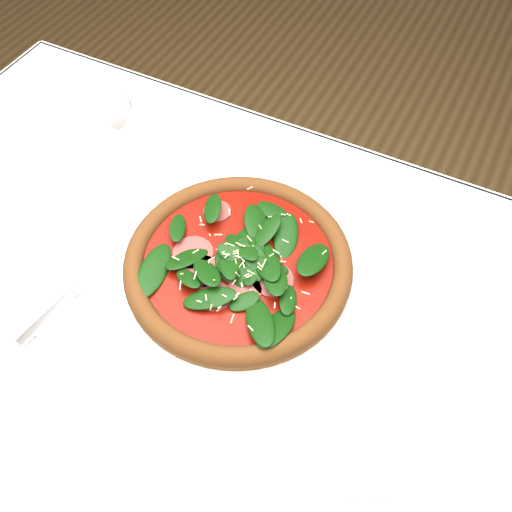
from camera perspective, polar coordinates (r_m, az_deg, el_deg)
The scene contains 8 objects.
ground at distance 1.51m, azimuth -3.86°, elevation -19.57°, with size 6.00×6.00×0.00m, color brown.
dining_table at distance 0.91m, azimuth -6.11°, elevation -7.53°, with size 1.21×0.81×0.75m.
plate at distance 0.83m, azimuth -1.77°, elevation -1.35°, with size 0.38×0.38×0.02m.
pizza at distance 0.81m, azimuth -1.80°, elevation -0.47°, with size 0.40×0.40×0.04m.
wine_glass at distance 0.91m, azimuth -14.47°, elevation 13.60°, with size 0.07×0.07×0.18m.
napkin at distance 0.84m, azimuth -19.70°, elevation -5.69°, with size 0.14×0.07×0.01m, color white.
fork at distance 0.84m, azimuth -18.57°, elevation -4.18°, with size 0.04×0.15×0.00m.
saucer_near at distance 0.73m, azimuth 10.05°, elevation -17.25°, with size 0.15×0.15×0.01m.
Camera 1 is at (0.28, -0.34, 1.44)m, focal length 40.00 mm.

